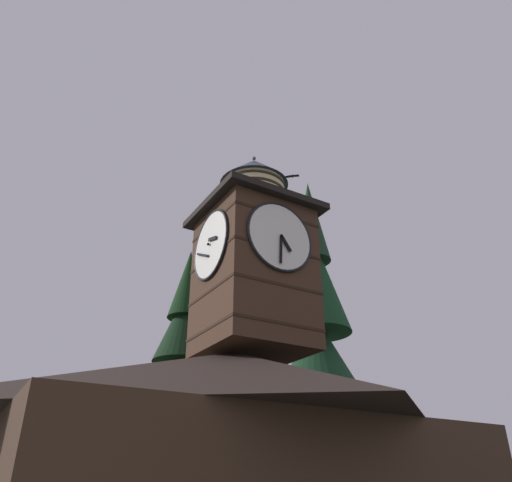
# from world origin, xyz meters

# --- Properties ---
(building_main) EXTENTS (13.80, 10.39, 6.57)m
(building_main) POSITION_xyz_m (0.09, -2.05, 3.37)
(building_main) COLOR #3D2A1D
(building_main) RESTS_ON ground_plane
(clock_tower) EXTENTS (4.21, 4.21, 8.31)m
(clock_tower) POSITION_xyz_m (-0.64, -1.95, 10.25)
(clock_tower) COLOR #422B1E
(clock_tower) RESTS_ON building_main
(pine_tree_behind) EXTENTS (5.97, 5.97, 13.32)m
(pine_tree_behind) POSITION_xyz_m (-0.84, -8.56, 5.34)
(pine_tree_behind) COLOR #473323
(pine_tree_behind) RESTS_ON ground_plane
(pine_tree_aside) EXTENTS (6.86, 6.86, 18.89)m
(pine_tree_aside) POSITION_xyz_m (-7.43, -7.20, 7.28)
(pine_tree_aside) COLOR #473323
(pine_tree_aside) RESTS_ON ground_plane
(moon) EXTENTS (2.16, 2.16, 2.16)m
(moon) POSITION_xyz_m (-12.35, -36.00, 15.16)
(moon) COLOR silver
(flying_bird_high) EXTENTS (0.64, 0.60, 0.13)m
(flying_bird_high) POSITION_xyz_m (-4.74, -4.98, 17.14)
(flying_bird_high) COLOR black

